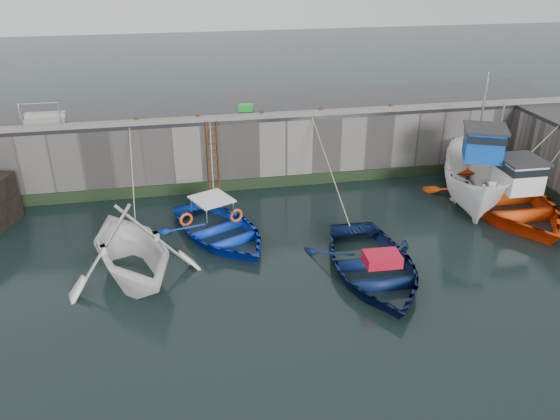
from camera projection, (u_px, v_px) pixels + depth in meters
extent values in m
plane|color=black|center=(315.00, 325.00, 15.59)|extent=(120.00, 120.00, 0.00)
cube|color=slate|center=(251.00, 138.00, 25.97)|extent=(30.00, 5.00, 3.00)
cube|color=black|center=(250.00, 106.00, 25.28)|extent=(30.00, 5.00, 0.16)
cube|color=slate|center=(258.00, 116.00, 23.13)|extent=(30.00, 0.30, 0.20)
cube|color=black|center=(260.00, 183.00, 24.27)|extent=(30.00, 0.08, 0.50)
cylinder|color=#3F1E0F|center=(208.00, 158.00, 23.27)|extent=(0.07, 0.07, 3.20)
cylinder|color=#3F1E0F|center=(218.00, 157.00, 23.34)|extent=(0.07, 0.07, 3.20)
cube|color=#3F1E0F|center=(215.00, 187.00, 23.88)|extent=(0.44, 0.06, 0.05)
cube|color=#3F1E0F|center=(214.00, 180.00, 23.73)|extent=(0.44, 0.06, 0.05)
cube|color=#3F1E0F|center=(214.00, 173.00, 23.59)|extent=(0.44, 0.06, 0.05)
cube|color=#3F1E0F|center=(213.00, 166.00, 23.44)|extent=(0.44, 0.06, 0.05)
cube|color=#3F1E0F|center=(213.00, 159.00, 23.30)|extent=(0.44, 0.06, 0.05)
cube|color=#3F1E0F|center=(213.00, 151.00, 23.16)|extent=(0.44, 0.06, 0.05)
cube|color=#3F1E0F|center=(212.00, 144.00, 23.01)|extent=(0.44, 0.06, 0.05)
cube|color=#3F1E0F|center=(212.00, 136.00, 22.87)|extent=(0.44, 0.06, 0.05)
cube|color=#3F1E0F|center=(211.00, 129.00, 22.72)|extent=(0.44, 0.06, 0.05)
imported|color=white|center=(134.00, 276.00, 17.90)|extent=(6.04, 6.47, 2.77)
imported|color=#0C35BD|center=(220.00, 237.00, 20.32)|extent=(5.53, 6.26, 1.08)
imported|color=#0A1842|center=(372.00, 274.00, 18.01)|extent=(4.29, 5.84, 1.18)
imported|color=white|center=(475.00, 182.00, 22.69)|extent=(4.92, 6.97, 2.53)
cube|color=#0B43B3|center=(484.00, 144.00, 21.35)|extent=(1.89, 1.94, 1.20)
cube|color=black|center=(485.00, 135.00, 21.20)|extent=(1.97, 2.02, 0.28)
cube|color=#262628|center=(486.00, 128.00, 21.07)|extent=(2.16, 2.21, 0.08)
cylinder|color=#A5A8AD|center=(483.00, 109.00, 22.53)|extent=(0.08, 0.08, 3.00)
imported|color=#F4440C|center=(504.00, 200.00, 22.29)|extent=(5.28, 7.30, 1.49)
cube|color=white|center=(519.00, 175.00, 21.17)|extent=(1.43, 1.53, 1.20)
cube|color=black|center=(520.00, 167.00, 21.02)|extent=(1.49, 1.59, 0.28)
cube|color=#262628|center=(522.00, 160.00, 20.89)|extent=(1.63, 1.73, 0.08)
cylinder|color=#A5A8AD|center=(498.00, 138.00, 22.37)|extent=(0.08, 0.08, 3.00)
cube|color=green|center=(246.00, 108.00, 24.15)|extent=(0.71, 0.54, 0.29)
cylinder|color=#A5A8AD|center=(20.00, 116.00, 21.72)|extent=(0.05, 0.05, 1.00)
cylinder|color=#A5A8AD|center=(60.00, 114.00, 21.98)|extent=(0.05, 0.05, 1.00)
cylinder|color=#A5A8AD|center=(38.00, 104.00, 21.65)|extent=(1.50, 0.05, 0.05)
cube|color=gray|center=(44.00, 121.00, 22.47)|extent=(1.60, 0.35, 0.18)
cube|color=gray|center=(45.00, 115.00, 22.70)|extent=(1.60, 0.35, 0.18)
cylinder|color=#3F1E0F|center=(137.00, 121.00, 22.34)|extent=(0.18, 0.18, 0.28)
cylinder|color=#3F1E0F|center=(198.00, 118.00, 22.77)|extent=(0.18, 0.18, 0.28)
cylinder|color=#3F1E0F|center=(262.00, 114.00, 23.23)|extent=(0.18, 0.18, 0.28)
cylinder|color=#3F1E0F|center=(321.00, 111.00, 23.68)|extent=(0.18, 0.18, 0.28)
cylinder|color=#3F1E0F|center=(391.00, 107.00, 24.23)|extent=(0.18, 0.18, 0.28)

